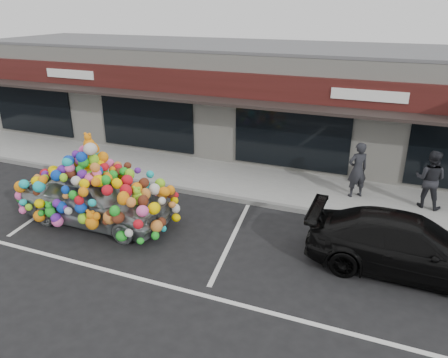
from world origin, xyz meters
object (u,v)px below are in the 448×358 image
at_px(toy_car, 95,193).
at_px(pedestrian_b, 430,179).
at_px(pedestrian_a, 357,170).
at_px(black_sedan, 408,246).

bearing_deg(toy_car, pedestrian_b, -63.22).
bearing_deg(pedestrian_a, black_sedan, 78.07).
xyz_separation_m(toy_car, pedestrian_a, (6.69, 4.36, 0.13)).
height_order(pedestrian_a, pedestrian_b, pedestrian_a).
bearing_deg(black_sedan, pedestrian_b, -7.99).
height_order(toy_car, pedestrian_b, toy_car).
distance_m(black_sedan, pedestrian_a, 4.00).
distance_m(toy_car, pedestrian_a, 7.98).
xyz_separation_m(pedestrian_a, pedestrian_b, (2.09, 0.02, -0.00)).
distance_m(pedestrian_a, pedestrian_b, 2.09).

